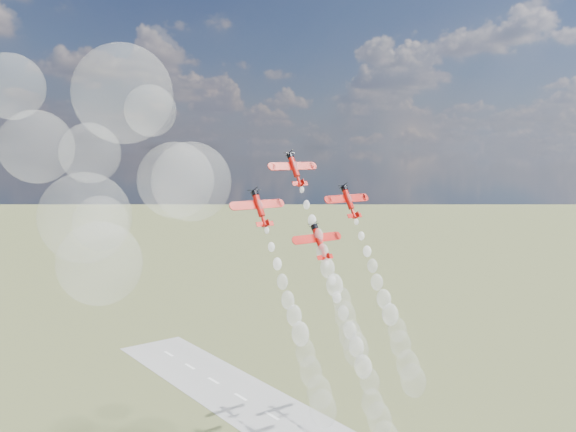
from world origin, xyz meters
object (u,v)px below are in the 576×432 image
(plane_lead, at_px, (295,169))
(plane_left, at_px, (259,207))
(plane_right, at_px, (349,201))
(plane_slot, at_px, (319,241))

(plane_lead, height_order, plane_left, plane_lead)
(plane_right, distance_m, plane_slot, 18.28)
(plane_lead, distance_m, plane_left, 18.28)
(plane_left, height_order, plane_right, same)
(plane_right, bearing_deg, plane_lead, 160.94)
(plane_left, relative_size, plane_slot, 1.00)
(plane_lead, bearing_deg, plane_left, -160.94)
(plane_lead, xyz_separation_m, plane_right, (14.97, -5.17, -9.12))
(plane_left, distance_m, plane_slot, 18.28)
(plane_right, relative_size, plane_slot, 1.00)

